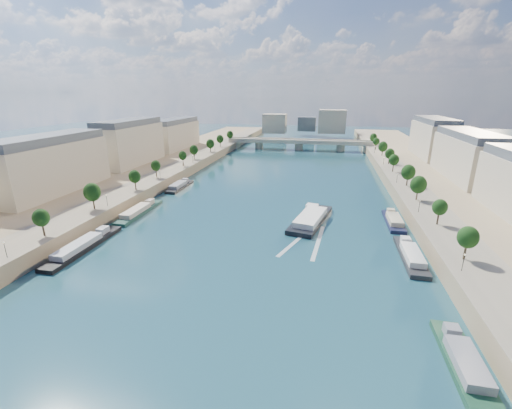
% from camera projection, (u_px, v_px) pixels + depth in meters
% --- Properties ---
extents(ground, '(700.00, 700.00, 0.00)m').
position_uv_depth(ground, '(270.00, 203.00, 139.04)').
color(ground, '#0B3033').
rests_on(ground, ground).
extents(quay_left, '(44.00, 520.00, 5.00)m').
position_uv_depth(quay_left, '(110.00, 188.00, 152.05)').
color(quay_left, '#9E8460').
rests_on(quay_left, ground).
extents(quay_right, '(44.00, 520.00, 5.00)m').
position_uv_depth(quay_right, '(465.00, 209.00, 124.48)').
color(quay_right, '#9E8460').
rests_on(quay_right, ground).
extents(pave_left, '(14.00, 520.00, 0.10)m').
position_uv_depth(pave_left, '(140.00, 184.00, 148.38)').
color(pave_left, gray).
rests_on(pave_left, quay_left).
extents(pave_right, '(14.00, 520.00, 0.10)m').
position_uv_depth(pave_right, '(421.00, 200.00, 126.55)').
color(pave_right, gray).
rests_on(pave_right, quay_right).
extents(trees_left, '(4.80, 268.80, 8.26)m').
position_uv_depth(trees_left, '(146.00, 171.00, 148.16)').
color(trees_left, '#382B1E').
rests_on(trees_left, ground).
extents(trees_right, '(4.80, 268.80, 8.26)m').
position_uv_depth(trees_right, '(412.00, 179.00, 134.55)').
color(trees_right, '#382B1E').
rests_on(trees_right, ground).
extents(lamps_left, '(0.36, 200.36, 4.28)m').
position_uv_depth(lamps_left, '(137.00, 184.00, 137.36)').
color(lamps_left, black).
rests_on(lamps_left, ground).
extents(lamps_right, '(0.36, 200.36, 4.28)m').
position_uv_depth(lamps_right, '(407.00, 189.00, 131.21)').
color(lamps_right, black).
rests_on(lamps_right, ground).
extents(buildings_left, '(16.00, 226.00, 23.20)m').
position_uv_depth(buildings_left, '(97.00, 151.00, 161.35)').
color(buildings_left, '#C6B399').
rests_on(buildings_left, ground).
extents(buildings_right, '(16.00, 226.00, 23.20)m').
position_uv_depth(buildings_right, '(498.00, 166.00, 128.80)').
color(buildings_right, '#C6B399').
rests_on(buildings_right, ground).
extents(skyline, '(79.00, 42.00, 22.00)m').
position_uv_depth(skyline, '(309.00, 122.00, 338.14)').
color(skyline, '#C6B399').
rests_on(skyline, ground).
extents(bridge, '(112.00, 12.00, 8.15)m').
position_uv_depth(bridge, '(299.00, 143.00, 268.03)').
color(bridge, '#C1B79E').
rests_on(bridge, ground).
extents(tour_barge, '(14.75, 31.23, 4.08)m').
position_uv_depth(tour_barge, '(311.00, 219.00, 118.80)').
color(tour_barge, black).
rests_on(tour_barge, ground).
extents(wake, '(13.01, 26.00, 0.04)m').
position_uv_depth(wake, '(308.00, 241.00, 103.77)').
color(wake, silver).
rests_on(wake, ground).
extents(moored_barges_left, '(5.00, 156.82, 3.60)m').
position_uv_depth(moored_barges_left, '(83.00, 247.00, 97.97)').
color(moored_barges_left, '#1A1C39').
rests_on(moored_barges_left, ground).
extents(moored_barges_right, '(5.00, 120.49, 3.60)m').
position_uv_depth(moored_barges_right, '(435.00, 304.00, 71.55)').
color(moored_barges_right, black).
rests_on(moored_barges_right, ground).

